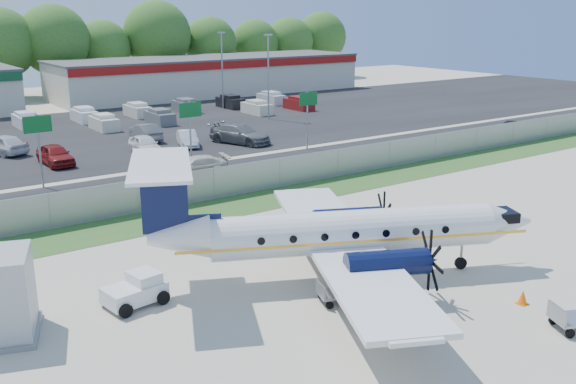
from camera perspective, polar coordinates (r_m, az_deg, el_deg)
ground at (r=29.55m, az=6.77°, el=-6.88°), size 170.00×170.00×0.00m
grass_verge at (r=38.73m, az=-5.13°, el=-1.31°), size 170.00×4.00×0.02m
access_road at (r=44.71m, az=-9.65°, el=0.85°), size 170.00×8.00×0.02m
parking_lot at (r=63.91m, az=-17.93°, el=4.75°), size 170.00×32.00×0.02m
perimeter_fence at (r=40.14m, az=-6.60°, el=0.74°), size 120.00×0.06×1.99m
building_east at (r=93.78m, az=-6.88°, el=10.27°), size 44.40×12.40×5.24m
sign_left at (r=44.96m, az=-21.32°, el=4.78°), size 1.80×0.26×5.00m
sign_mid at (r=48.70m, az=-8.68°, el=6.44°), size 1.80×0.26×5.00m
sign_right at (r=54.45m, az=1.79°, el=7.57°), size 1.80×0.26×5.00m
light_pole_ne at (r=69.97m, az=-1.76°, el=10.70°), size 0.90×0.35×9.09m
light_pole_se at (r=78.47m, az=-5.88°, el=11.17°), size 0.90×0.35×9.09m
tree_line at (r=96.59m, az=-24.18°, el=7.60°), size 112.00×6.00×14.00m
aircraft at (r=27.88m, az=5.01°, el=-3.55°), size 17.64×17.11×5.50m
pushback_tug at (r=26.55m, az=-13.29°, el=-8.47°), size 2.53×1.98×1.27m
baggage_cart_near at (r=26.19m, az=4.61°, el=-8.87°), size 1.96×1.52×0.90m
cone_nose at (r=34.02m, az=11.05°, el=-3.53°), size 0.38×0.38×0.54m
cone_port_wing at (r=27.65m, az=20.14°, el=-8.79°), size 0.41×0.41×0.59m
cone_starboard_wing at (r=33.86m, az=0.38°, el=-3.37°), size 0.35×0.35×0.49m
road_car_mid at (r=46.26m, az=-8.23°, el=1.40°), size 5.15×2.75×1.42m
road_car_east at (r=65.18m, az=19.28°, el=4.83°), size 5.48×4.09×1.38m
parked_car_b at (r=52.38m, az=-19.91°, el=2.29°), size 2.04×4.71×1.58m
parked_car_c at (r=54.27m, az=-12.53°, el=3.30°), size 2.31×4.78×1.57m
parked_car_d at (r=56.85m, az=-8.90°, el=4.04°), size 2.72×4.42×1.38m
parked_car_e at (r=57.61m, az=-4.27°, el=4.34°), size 4.39×6.39×1.72m
parked_car_f at (r=57.93m, az=-23.98°, el=3.08°), size 3.76×5.33×1.69m
parked_car_g at (r=60.08m, az=-12.53°, el=4.48°), size 1.87×4.83×1.57m
far_parking_rows at (r=68.63m, az=-19.22°, el=5.34°), size 56.00×10.00×1.60m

